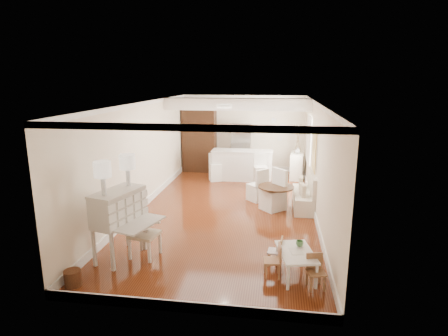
% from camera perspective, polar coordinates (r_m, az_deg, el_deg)
% --- Properties ---
extents(room, '(9.00, 9.04, 2.82)m').
position_cam_1_polar(room, '(9.76, 0.96, 5.22)').
color(room, maroon).
rests_on(room, ground).
extents(secretary_bureau, '(1.32, 1.34, 1.36)m').
position_cam_1_polar(secretary_bureau, '(7.46, -15.65, -8.28)').
color(secretary_bureau, beige).
rests_on(secretary_bureau, ground).
extents(gustavian_armchair, '(0.63, 0.63, 0.95)m').
position_cam_1_polar(gustavian_armchair, '(7.47, -12.03, -9.74)').
color(gustavian_armchair, silver).
rests_on(gustavian_armchair, ground).
extents(wicker_basket, '(0.33, 0.33, 0.28)m').
position_cam_1_polar(wicker_basket, '(6.97, -22.06, -15.28)').
color(wicker_basket, '#542E1A').
rests_on(wicker_basket, ground).
extents(kids_table, '(0.75, 1.04, 0.47)m').
position_cam_1_polar(kids_table, '(6.84, 10.85, -14.13)').
color(kids_table, silver).
rests_on(kids_table, ground).
extents(kids_chair_a, '(0.32, 0.32, 0.61)m').
position_cam_1_polar(kids_chair_a, '(6.74, 7.37, -13.78)').
color(kids_chair_a, '#A4714A').
rests_on(kids_chair_a, ground).
extents(kids_chair_b, '(0.29, 0.29, 0.55)m').
position_cam_1_polar(kids_chair_b, '(7.14, 7.79, -12.41)').
color(kids_chair_b, '#A97C4C').
rests_on(kids_chair_b, ground).
extents(kids_chair_c, '(0.34, 0.34, 0.58)m').
position_cam_1_polar(kids_chair_c, '(6.54, 13.86, -15.12)').
color(kids_chair_c, '#976845').
rests_on(kids_chair_c, ground).
extents(banquette, '(0.52, 1.60, 0.98)m').
position_cam_1_polar(banquette, '(10.20, 12.01, -3.30)').
color(banquette, silver).
rests_on(banquette, ground).
extents(dining_table, '(1.12, 1.12, 0.64)m').
position_cam_1_polar(dining_table, '(9.97, 7.88, -4.53)').
color(dining_table, '#412715').
rests_on(dining_table, ground).
extents(slip_chair_near, '(0.74, 0.74, 1.08)m').
position_cam_1_polar(slip_chair_near, '(9.90, 7.48, -3.34)').
color(slip_chair_near, white).
rests_on(slip_chair_near, ground).
extents(slip_chair_far, '(0.64, 0.64, 0.94)m').
position_cam_1_polar(slip_chair_far, '(10.61, 5.11, -2.51)').
color(slip_chair_far, white).
rests_on(slip_chair_far, ground).
extents(breakfast_counter, '(2.05, 0.65, 1.03)m').
position_cam_1_polar(breakfast_counter, '(12.74, 2.79, 0.44)').
color(breakfast_counter, white).
rests_on(breakfast_counter, ground).
extents(bar_stool_left, '(0.48, 0.48, 0.93)m').
position_cam_1_polar(bar_stool_left, '(12.64, -1.34, 0.12)').
color(bar_stool_left, white).
rests_on(bar_stool_left, ground).
extents(bar_stool_right, '(0.49, 0.49, 1.03)m').
position_cam_1_polar(bar_stool_right, '(12.00, 5.62, -0.41)').
color(bar_stool_right, silver).
rests_on(bar_stool_right, ground).
extents(pantry_cabinet, '(1.20, 0.60, 2.30)m').
position_cam_1_polar(pantry_cabinet, '(13.91, -3.76, 4.20)').
color(pantry_cabinet, '#381E11').
rests_on(pantry_cabinet, ground).
extents(fridge, '(0.75, 0.65, 1.80)m').
position_cam_1_polar(fridge, '(13.67, 4.06, 2.97)').
color(fridge, silver).
rests_on(fridge, ground).
extents(sideboard, '(0.50, 0.97, 0.89)m').
position_cam_1_polar(sideboard, '(13.18, 11.02, 0.34)').
color(sideboard, white).
rests_on(sideboard, ground).
extents(pencil_cup, '(0.17, 0.17, 0.10)m').
position_cam_1_polar(pencil_cup, '(6.91, 11.46, -11.22)').
color(pencil_cup, '#569359').
rests_on(pencil_cup, kids_table).
extents(branch_vase, '(0.25, 0.25, 0.20)m').
position_cam_1_polar(branch_vase, '(13.06, 11.17, 2.66)').
color(branch_vase, silver).
rests_on(branch_vase, sideboard).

